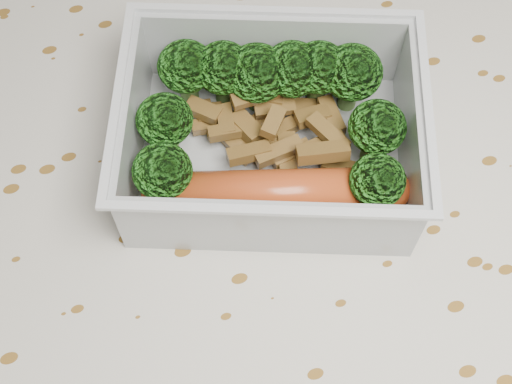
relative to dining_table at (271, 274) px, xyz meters
name	(u,v)px	position (x,y,z in m)	size (l,w,h in m)	color
dining_table	(271,274)	(0.00, 0.00, 0.00)	(1.40, 0.90, 0.75)	brown
tablecloth	(272,245)	(0.00, 0.00, 0.05)	(1.46, 0.96, 0.19)	beige
lunch_container	(271,140)	(0.01, 0.04, 0.11)	(0.21, 0.19, 0.06)	silver
broccoli_florets	(271,98)	(0.02, 0.06, 0.12)	(0.16, 0.14, 0.05)	#608C3F
meat_pile	(270,130)	(0.01, 0.05, 0.11)	(0.09, 0.08, 0.03)	olive
sausage	(276,193)	(0.00, 0.01, 0.11)	(0.15, 0.06, 0.03)	#B4431A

